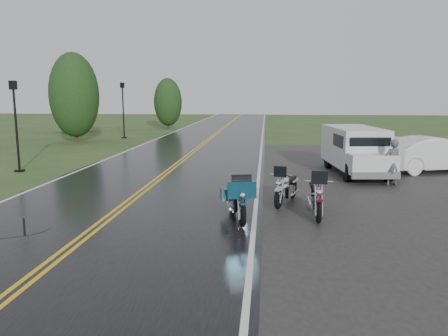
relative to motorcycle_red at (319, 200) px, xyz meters
name	(u,v)px	position (x,y,z in m)	size (l,w,h in m)	color
ground	(114,215)	(-5.39, 0.43, -0.64)	(120.00, 120.00, 0.00)	#2D471E
road	(183,160)	(-5.39, 10.43, -0.62)	(8.00, 100.00, 0.04)	black
motorcycle_red	(319,200)	(0.00, 0.00, 0.00)	(0.79, 2.18, 1.29)	#510915
motorcycle_teal	(242,204)	(-1.87, -0.49, 0.00)	(0.79, 2.16, 1.28)	#052A3B
motorcycle_silver	(279,190)	(-0.95, 1.27, -0.05)	(0.73, 2.01, 1.18)	#A1A4A9
van_white	(349,156)	(1.72, 5.60, 0.33)	(1.85, 4.93, 1.94)	silver
person_at_van	(392,163)	(3.13, 5.07, 0.18)	(0.60, 0.39, 1.64)	#4B4A4F
sedan_white	(433,155)	(5.61, 8.09, 0.09)	(1.55, 4.45, 1.47)	silver
lamp_post_near_left	(16,126)	(-11.66, 6.59, 1.27)	(0.33, 0.33, 3.82)	black
lamp_post_far_left	(123,110)	(-11.82, 20.85, 1.42)	(0.35, 0.35, 4.12)	black
tree_left_mid	(75,104)	(-14.14, 17.81, 1.91)	(3.27, 3.27, 5.12)	#1E3D19
tree_left_far	(168,107)	(-10.53, 30.03, 1.38)	(2.63, 2.63, 4.04)	#1E3D19
pine_left_far	(73,96)	(-17.82, 25.69, 2.48)	(2.99, 2.99, 6.24)	#1E3D19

